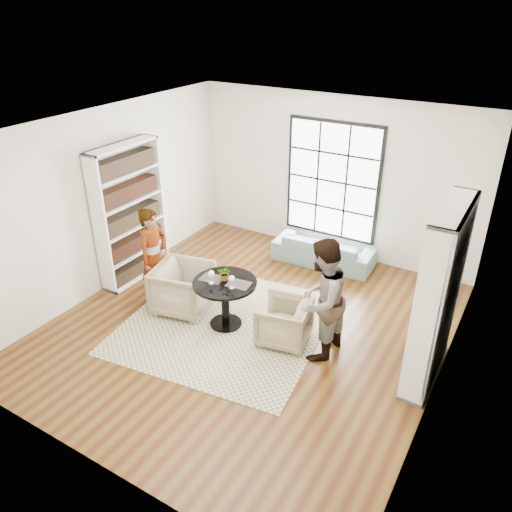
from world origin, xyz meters
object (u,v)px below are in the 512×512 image
Objects in this scene: pedestal_table at (225,294)px; armchair_right at (284,322)px; flower_centerpiece at (225,274)px; person_left at (154,256)px; person_right at (321,300)px; armchair_left at (183,288)px; sofa at (324,250)px; wine_glass_left at (211,274)px; wine_glass_right at (232,279)px.

armchair_right is (0.94, 0.10, -0.22)m from pedestal_table.
flower_centerpiece is (-0.97, -0.05, 0.54)m from armchair_right.
pedestal_table is 0.59× the size of person_left.
flower_centerpiece is at bearing -89.08° from person_left.
armchair_left is at bearing -84.14° from person_right.
armchair_right is 0.45× the size of person_left.
wine_glass_left is at bearing 74.45° from sofa.
wine_glass_right is at bearing 80.98° from sofa.
flower_centerpiece is at bearing 56.59° from wine_glass_left.
flower_centerpiece is (-1.52, -0.05, -0.01)m from person_right.
person_right reaches higher than wine_glass_left.
flower_centerpiece reaches higher than armchair_left.
wine_glass_right reaches higher than pedestal_table.
armchair_left reaches higher than pedestal_table.
person_right is at bearing 8.14° from wine_glass_right.
person_right is 8.72× the size of wine_glass_right.
wine_glass_left reaches higher than pedestal_table.
flower_centerpiece is at bearing -99.82° from armchair_left.
wine_glass_left is at bearing -123.41° from flower_centerpiece.
sofa is 2.16× the size of armchair_left.
flower_centerpiece is (-0.21, 0.13, -0.03)m from wine_glass_right.
person_left is (-1.36, 0.01, 0.26)m from pedestal_table.
pedestal_table is 0.33m from flower_centerpiece.
person_left reaches higher than flower_centerpiece.
sofa is (0.47, 2.60, -0.28)m from pedestal_table.
wine_glass_right is 0.91× the size of flower_centerpiece.
flower_centerpiece reaches higher than sofa.
wine_glass_right is at bearing -94.23° from person_left.
armchair_left is 4.24× the size of wine_glass_right.
wine_glass_right is at bearing -78.15° from person_right.
wine_glass_right is (-1.31, -0.19, 0.03)m from person_right.
pedestal_table is 2.66m from sofa.
wine_glass_right is (-0.76, -0.19, 0.58)m from armchair_right.
armchair_right is at bearing 12.07° from wine_glass_left.
pedestal_table is at bearing 42.94° from wine_glass_left.
pedestal_table is 0.83m from armchair_left.
armchair_left is 0.49× the size of person_right.
pedestal_table is at bearing 154.51° from wine_glass_right.
wine_glass_right is (-0.28, -2.69, 0.64)m from sofa.
sofa is 9.17× the size of wine_glass_right.
wine_glass_left is at bearing -78.21° from person_right.
flower_centerpiece is (-0.02, 0.05, 0.32)m from pedestal_table.
flower_centerpiece is at bearing -84.27° from person_right.
person_left is 1.34m from flower_centerpiece.
person_right is at bearing 109.35° from sofa.
flower_centerpiece is (0.12, 0.18, -0.04)m from wine_glass_left.
person_right is at bearing -88.76° from person_left.
person_right is at bearing -100.07° from armchair_left.
person_right reaches higher than pedestal_table.
armchair_left reaches higher than armchair_right.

